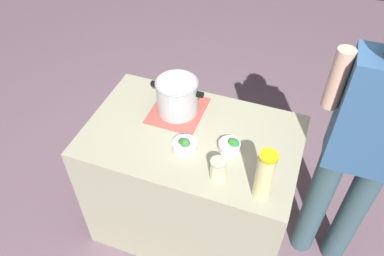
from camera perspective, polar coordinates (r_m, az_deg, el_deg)
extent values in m
plane|color=slate|center=(2.77, 0.00, -13.77)|extent=(8.00, 8.00, 0.00)
cube|color=#A09F83|center=(2.41, 0.00, -8.30)|extent=(1.18, 0.74, 0.88)
cube|color=#B74F45|center=(2.21, -2.16, 2.64)|extent=(0.29, 0.33, 0.01)
cylinder|color=#B7B7BC|center=(2.14, -2.23, 4.68)|extent=(0.23, 0.23, 0.20)
torus|color=#99999E|center=(2.08, -2.31, 6.76)|extent=(0.24, 0.24, 0.01)
cube|color=black|center=(2.15, -5.62, 6.59)|extent=(0.04, 0.02, 0.02)
cube|color=black|center=(2.07, 1.20, 5.03)|extent=(0.04, 0.02, 0.02)
cylinder|color=#E9E092|center=(1.74, 10.73, -7.19)|extent=(0.08, 0.08, 0.27)
cylinder|color=#F9B012|center=(1.64, 11.38, -4.15)|extent=(0.09, 0.09, 0.02)
ellipsoid|color=yellow|center=(1.71, 11.32, -6.41)|extent=(0.04, 0.04, 0.01)
cylinder|color=beige|center=(1.85, 3.90, -6.26)|extent=(0.08, 0.08, 0.11)
cylinder|color=#B2AD99|center=(1.80, 3.99, -5.10)|extent=(0.08, 0.08, 0.01)
cylinder|color=silver|center=(1.99, -1.17, -2.67)|extent=(0.13, 0.13, 0.05)
ellipsoid|color=#26652A|center=(1.97, -1.45, -2.13)|extent=(0.04, 0.04, 0.05)
ellipsoid|color=#2B6721|center=(1.97, -1.16, -2.35)|extent=(0.04, 0.04, 0.04)
ellipsoid|color=#397637|center=(1.96, -1.02, -2.30)|extent=(0.05, 0.05, 0.06)
cylinder|color=silver|center=(1.99, 5.60, -2.77)|extent=(0.11, 0.11, 0.05)
ellipsoid|color=#24782F|center=(1.97, 6.36, -2.34)|extent=(0.05, 0.05, 0.06)
ellipsoid|color=#2B761F|center=(1.97, 5.97, -2.11)|extent=(0.04, 0.04, 0.05)
cylinder|color=#38525C|center=(2.43, 17.99, -10.89)|extent=(0.14, 0.14, 0.89)
cylinder|color=#38525C|center=(2.46, 22.61, -11.91)|extent=(0.14, 0.14, 0.89)
cube|color=#325984|center=(1.90, 25.86, 1.52)|extent=(0.34, 0.20, 0.61)
cylinder|color=tan|center=(1.78, 20.95, 6.86)|extent=(0.08, 0.08, 0.30)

